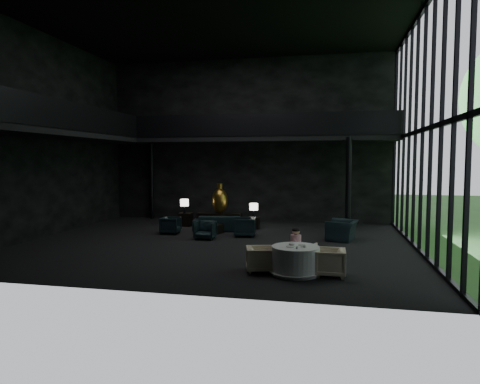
% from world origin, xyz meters
% --- Properties ---
extents(floor, '(14.00, 12.00, 0.02)m').
position_xyz_m(floor, '(0.00, 0.00, 0.00)').
color(floor, black).
rests_on(floor, ground).
extents(ceiling, '(14.00, 12.00, 0.02)m').
position_xyz_m(ceiling, '(0.00, 0.00, 8.00)').
color(ceiling, black).
rests_on(ceiling, ground).
extents(wall_back, '(14.00, 0.04, 8.00)m').
position_xyz_m(wall_back, '(0.00, 6.00, 4.00)').
color(wall_back, black).
rests_on(wall_back, ground).
extents(wall_front, '(14.00, 0.04, 8.00)m').
position_xyz_m(wall_front, '(0.00, -6.00, 4.00)').
color(wall_front, black).
rests_on(wall_front, ground).
extents(wall_left, '(0.04, 12.00, 8.00)m').
position_xyz_m(wall_left, '(-7.00, 0.00, 4.00)').
color(wall_left, black).
rests_on(wall_left, ground).
extents(curtain_wall, '(0.20, 12.00, 8.00)m').
position_xyz_m(curtain_wall, '(6.95, 0.00, 4.00)').
color(curtain_wall, black).
rests_on(curtain_wall, ground).
extents(mezzanine_left, '(2.00, 12.00, 0.25)m').
position_xyz_m(mezzanine_left, '(-6.00, 0.00, 4.00)').
color(mezzanine_left, black).
rests_on(mezzanine_left, wall_left).
extents(mezzanine_back, '(12.00, 2.00, 0.25)m').
position_xyz_m(mezzanine_back, '(1.00, 5.00, 4.00)').
color(mezzanine_back, black).
rests_on(mezzanine_back, wall_back).
extents(railing_left, '(0.06, 12.00, 1.00)m').
position_xyz_m(railing_left, '(-5.00, 0.00, 4.60)').
color(railing_left, black).
rests_on(railing_left, mezzanine_left).
extents(railing_back, '(12.00, 0.06, 1.00)m').
position_xyz_m(railing_back, '(1.00, 4.00, 4.60)').
color(railing_back, black).
rests_on(railing_back, mezzanine_back).
extents(column_nw, '(0.24, 0.24, 4.00)m').
position_xyz_m(column_nw, '(-5.00, 5.70, 2.00)').
color(column_nw, black).
rests_on(column_nw, floor).
extents(column_ne, '(0.24, 0.24, 4.00)m').
position_xyz_m(column_ne, '(4.80, 4.00, 2.00)').
color(column_ne, black).
rests_on(column_ne, floor).
extents(console, '(1.99, 0.45, 0.63)m').
position_xyz_m(console, '(-0.84, 3.58, 0.32)').
color(console, black).
rests_on(console, floor).
extents(bronze_urn, '(0.72, 0.72, 1.34)m').
position_xyz_m(bronze_urn, '(-0.84, 3.70, 1.21)').
color(bronze_urn, olive).
rests_on(bronze_urn, console).
extents(side_table_left, '(0.56, 0.56, 0.61)m').
position_xyz_m(side_table_left, '(-2.44, 3.63, 0.31)').
color(side_table_left, black).
rests_on(side_table_left, floor).
extents(table_lamp_left, '(0.38, 0.38, 0.64)m').
position_xyz_m(table_lamp_left, '(-2.44, 3.46, 1.07)').
color(table_lamp_left, black).
rests_on(table_lamp_left, side_table_left).
extents(side_table_right, '(0.46, 0.46, 0.51)m').
position_xyz_m(side_table_right, '(0.76, 3.53, 0.25)').
color(side_table_right, black).
rests_on(side_table_right, floor).
extents(table_lamp_right, '(0.37, 0.37, 0.62)m').
position_xyz_m(table_lamp_right, '(0.76, 3.46, 0.95)').
color(table_lamp_right, black).
rests_on(table_lamp_right, side_table_right).
extents(sofa, '(2.61, 1.18, 0.99)m').
position_xyz_m(sofa, '(-0.57, 2.70, 0.49)').
color(sofa, black).
rests_on(sofa, floor).
extents(lounge_armchair_west, '(0.72, 0.76, 0.74)m').
position_xyz_m(lounge_armchair_west, '(-2.37, 1.54, 0.37)').
color(lounge_armchair_west, black).
rests_on(lounge_armchair_west, floor).
extents(lounge_armchair_east, '(0.90, 0.95, 0.90)m').
position_xyz_m(lounge_armchair_east, '(0.74, 1.54, 0.45)').
color(lounge_armchair_east, black).
rests_on(lounge_armchair_east, floor).
extents(lounge_armchair_south, '(0.73, 0.68, 0.74)m').
position_xyz_m(lounge_armchair_south, '(-0.63, 0.65, 0.37)').
color(lounge_armchair_south, black).
rests_on(lounge_armchair_south, floor).
extents(window_armchair, '(1.12, 1.44, 1.11)m').
position_xyz_m(window_armchair, '(4.49, 1.49, 0.55)').
color(window_armchair, black).
rests_on(window_armchair, floor).
extents(coffee_table, '(1.09, 1.09, 0.37)m').
position_xyz_m(coffee_table, '(-0.80, 1.91, 0.18)').
color(coffee_table, black).
rests_on(coffee_table, floor).
extents(dining_table, '(1.44, 1.44, 0.75)m').
position_xyz_m(dining_table, '(3.15, -3.71, 0.33)').
color(dining_table, white).
rests_on(dining_table, floor).
extents(dining_chair_north, '(0.86, 0.83, 0.72)m').
position_xyz_m(dining_chair_north, '(3.25, -2.82, 0.36)').
color(dining_chair_north, beige).
rests_on(dining_chair_north, floor).
extents(dining_chair_east, '(0.74, 0.79, 0.81)m').
position_xyz_m(dining_chair_east, '(4.05, -3.69, 0.40)').
color(dining_chair_east, beige).
rests_on(dining_chair_east, floor).
extents(dining_chair_west, '(0.80, 0.84, 0.72)m').
position_xyz_m(dining_chair_west, '(2.19, -3.62, 0.36)').
color(dining_chair_west, '#C3B899').
rests_on(dining_chair_west, floor).
extents(child, '(0.31, 0.31, 0.65)m').
position_xyz_m(child, '(3.08, -2.76, 0.77)').
color(child, '#F3B4DA').
rests_on(child, dining_chair_north).
extents(plate_a, '(0.28, 0.28, 0.02)m').
position_xyz_m(plate_a, '(3.03, -3.81, 0.76)').
color(plate_a, white).
rests_on(plate_a, dining_table).
extents(plate_b, '(0.27, 0.27, 0.01)m').
position_xyz_m(plate_b, '(3.30, -3.55, 0.76)').
color(plate_b, white).
rests_on(plate_b, dining_table).
extents(saucer, '(0.19, 0.19, 0.01)m').
position_xyz_m(saucer, '(3.36, -3.79, 0.76)').
color(saucer, white).
rests_on(saucer, dining_table).
extents(coffee_cup, '(0.10, 0.10, 0.06)m').
position_xyz_m(coffee_cup, '(3.39, -3.84, 0.79)').
color(coffee_cup, white).
rests_on(coffee_cup, saucer).
extents(cereal_bowl, '(0.17, 0.17, 0.08)m').
position_xyz_m(cereal_bowl, '(3.04, -3.62, 0.79)').
color(cereal_bowl, white).
rests_on(cereal_bowl, dining_table).
extents(cream_pot, '(0.07, 0.07, 0.06)m').
position_xyz_m(cream_pot, '(3.21, -4.04, 0.78)').
color(cream_pot, '#99999E').
rests_on(cream_pot, dining_table).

